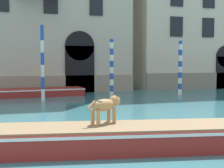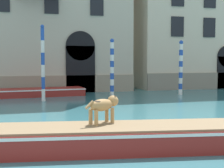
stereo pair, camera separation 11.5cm
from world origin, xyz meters
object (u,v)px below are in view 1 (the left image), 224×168
Objects in this scene: boat_foreground at (102,137)px; dog_on_deck at (106,105)px; boat_moored_near_palazzo at (41,92)px; mooring_pole_2 at (112,68)px; mooring_pole_3 at (43,63)px; mooring_pole_0 at (180,67)px.

boat_foreground is 8.08× the size of dog_on_deck.
boat_foreground is 13.71m from boat_moored_near_palazzo.
mooring_pole_2 is at bearing -30.34° from boat_moored_near_palazzo.
mooring_pole_3 reaches higher than mooring_pole_2.
boat_foreground is 14.73m from mooring_pole_0.
mooring_pole_0 is 0.84× the size of mooring_pole_3.
mooring_pole_2 is 0.85× the size of mooring_pole_3.
mooring_pole_3 is at bearing 67.71° from dog_on_deck.
boat_moored_near_palazzo is 5.23m from mooring_pole_2.
mooring_pole_3 is (-9.58, -0.81, 0.35)m from mooring_pole_0.
boat_foreground is 0.91m from dog_on_deck.
mooring_pole_0 reaches higher than dog_on_deck.
mooring_pole_0 is 9.62m from mooring_pole_3.
mooring_pole_3 is at bearing 104.20° from boat_foreground.
mooring_pole_3 reaches higher than boat_moored_near_palazzo.
dog_on_deck is at bearing 68.85° from boat_foreground.
dog_on_deck is 14.29m from mooring_pole_0.
boat_moored_near_palazzo is 3.43m from mooring_pole_3.
dog_on_deck is 0.28× the size of mooring_pole_2.
dog_on_deck is at bearing -107.16° from mooring_pole_2.
boat_foreground is 11.12m from mooring_pole_3.
dog_on_deck reaches higher than boat_foreground.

